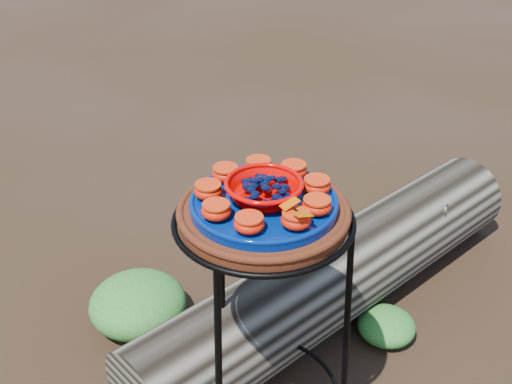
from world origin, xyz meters
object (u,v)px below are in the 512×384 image
plant_stand (263,338)px  red_bowl (264,191)px  terracotta_saucer (264,214)px  cobalt_plate (264,204)px  driftwood_log (337,275)px

plant_stand → red_bowl: red_bowl is taller
terracotta_saucer → cobalt_plate: size_ratio=1.17×
red_bowl → driftwood_log: red_bowl is taller
plant_stand → red_bowl: size_ratio=4.39×
cobalt_plate → red_bowl: red_bowl is taller
cobalt_plate → driftwood_log: cobalt_plate is taller
terracotta_saucer → red_bowl: red_bowl is taller
terracotta_saucer → cobalt_plate: bearing=0.0°
cobalt_plate → red_bowl: 0.03m
terracotta_saucer → red_bowl: bearing=0.0°
terracotta_saucer → plant_stand: bearing=0.0°
cobalt_plate → driftwood_log: size_ratio=0.20×
terracotta_saucer → cobalt_plate: cobalt_plate is taller
plant_stand → cobalt_plate: size_ratio=2.20×
plant_stand → terracotta_saucer: terracotta_saucer is taller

